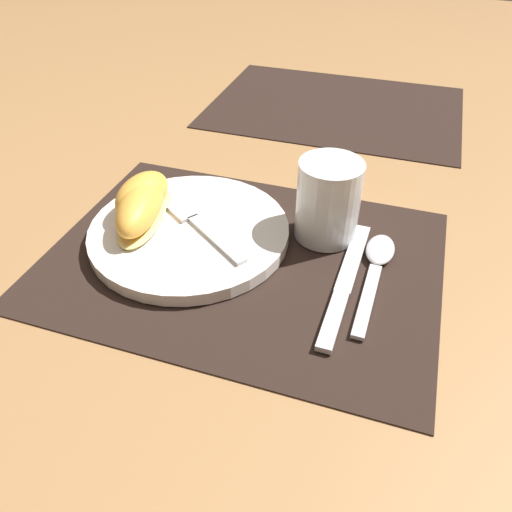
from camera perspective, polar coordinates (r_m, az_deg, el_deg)
The scene contains 10 objects.
ground_plane at distance 0.60m, azimuth -1.52°, elevation -0.32°, with size 3.00×3.00×0.00m, color #A37547.
placemat at distance 0.60m, azimuth -1.53°, elevation -0.18°, with size 0.46×0.34×0.00m.
placemat_far at distance 1.00m, azimuth 9.03°, elevation 16.53°, with size 0.46×0.34×0.00m.
plate at distance 0.63m, azimuth -7.60°, elevation 2.75°, with size 0.25×0.25×0.02m.
juice_glass at distance 0.62m, azimuth 8.19°, elevation 5.82°, with size 0.08×0.08×0.10m.
knife at distance 0.57m, azimuth 10.10°, elevation -3.14°, with size 0.02×0.22×0.01m.
spoon at distance 0.60m, azimuth 13.66°, elevation -0.66°, with size 0.04×0.18×0.01m.
fork at distance 0.63m, azimuth -7.10°, elevation 3.93°, with size 0.16×0.12×0.00m.
citrus_wedge_0 at distance 0.65m, azimuth -12.82°, elevation 6.62°, with size 0.07×0.10×0.05m.
citrus_wedge_1 at distance 0.64m, azimuth -13.01°, elevation 5.44°, with size 0.08×0.14×0.05m.
Camera 1 is at (0.16, -0.43, 0.38)m, focal length 35.00 mm.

